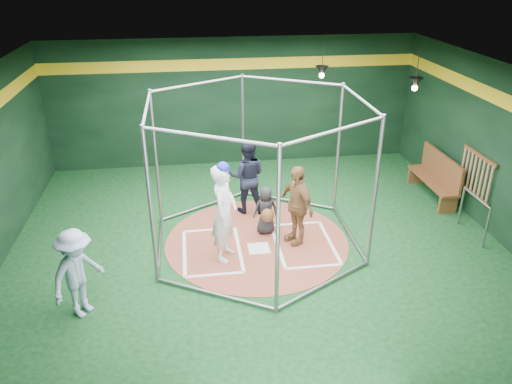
{
  "coord_description": "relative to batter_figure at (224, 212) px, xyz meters",
  "views": [
    {
      "loc": [
        -1.27,
        -8.87,
        5.41
      ],
      "look_at": [
        0.0,
        0.1,
        1.1
      ],
      "focal_mm": 35.0,
      "sensor_mm": 36.0,
      "label": 1
    }
  ],
  "objects": [
    {
      "name": "catcher_figure",
      "position": [
        0.94,
        0.82,
        -0.47
      ],
      "size": [
        0.55,
        0.58,
        1.06
      ],
      "color": "black",
      "rests_on": "clay_disc"
    },
    {
      "name": "bystander_blue",
      "position": [
        -2.49,
        -1.36,
        -0.23
      ],
      "size": [
        1.07,
        1.16,
        1.57
      ],
      "primitive_type": "imported",
      "rotation": [
        0.0,
        0.0,
        0.93
      ],
      "color": "#98ACC9",
      "rests_on": "ground"
    },
    {
      "name": "batter_box_left",
      "position": [
        -0.26,
        0.25,
        -0.99
      ],
      "size": [
        1.17,
        1.77,
        0.01
      ],
      "color": "white",
      "rests_on": "clay_disc"
    },
    {
      "name": "batting_cage",
      "position": [
        0.69,
        0.5,
        0.49
      ],
      "size": [
        4.05,
        4.67,
        3.0
      ],
      "color": "gray",
      "rests_on": "ground"
    },
    {
      "name": "steel_railing",
      "position": [
        5.24,
        0.12,
        -0.4
      ],
      "size": [
        0.05,
        1.06,
        0.91
      ],
      "color": "gray",
      "rests_on": "ground"
    },
    {
      "name": "pendant_lamp_far",
      "position": [
        4.69,
        2.5,
        1.73
      ],
      "size": [
        0.34,
        0.34,
        0.9
      ],
      "color": "black",
      "rests_on": "room_shell"
    },
    {
      "name": "dugout_bench",
      "position": [
        5.33,
        2.0,
        -0.44
      ],
      "size": [
        0.45,
        1.91,
        1.11
      ],
      "color": "brown",
      "rests_on": "ground"
    },
    {
      "name": "room_shell",
      "position": [
        0.69,
        0.5,
        0.74
      ],
      "size": [
        10.1,
        9.1,
        3.53
      ],
      "color": "#0B3314",
      "rests_on": "ground"
    },
    {
      "name": "clay_disc",
      "position": [
        0.69,
        0.5,
        -1.0
      ],
      "size": [
        3.8,
        3.8,
        0.01
      ],
      "primitive_type": "cylinder",
      "color": "#954C36",
      "rests_on": "ground"
    },
    {
      "name": "batter_figure",
      "position": [
        0.0,
        0.0,
        0.0
      ],
      "size": [
        0.69,
        0.83,
        2.02
      ],
      "color": "white",
      "rests_on": "clay_disc"
    },
    {
      "name": "pendant_lamp_near",
      "position": [
        2.89,
        4.1,
        1.73
      ],
      "size": [
        0.34,
        0.34,
        0.9
      ],
      "color": "black",
      "rests_on": "room_shell"
    },
    {
      "name": "visitor_leopard",
      "position": [
        1.49,
        0.39,
        -0.16
      ],
      "size": [
        0.77,
        1.07,
        1.69
      ],
      "primitive_type": "imported",
      "rotation": [
        0.0,
        0.0,
        -1.16
      ],
      "color": "tan",
      "rests_on": "clay_disc"
    },
    {
      "name": "home_plate",
      "position": [
        0.69,
        0.2,
        -0.99
      ],
      "size": [
        0.43,
        0.43,
        0.01
      ],
      "primitive_type": "cube",
      "color": "white",
      "rests_on": "clay_disc"
    },
    {
      "name": "bat_rack",
      "position": [
        5.62,
        0.9,
        0.04
      ],
      "size": [
        0.07,
        1.25,
        0.98
      ],
      "color": "brown",
      "rests_on": "room_shell"
    },
    {
      "name": "umpire",
      "position": [
        0.68,
        1.9,
        -0.13
      ],
      "size": [
        0.94,
        0.79,
        1.73
      ],
      "primitive_type": "imported",
      "rotation": [
        0.0,
        0.0,
        2.97
      ],
      "color": "black",
      "rests_on": "clay_disc"
    },
    {
      "name": "batter_box_right",
      "position": [
        1.64,
        0.25,
        -0.99
      ],
      "size": [
        1.17,
        1.77,
        0.01
      ],
      "color": "white",
      "rests_on": "clay_disc"
    }
  ]
}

